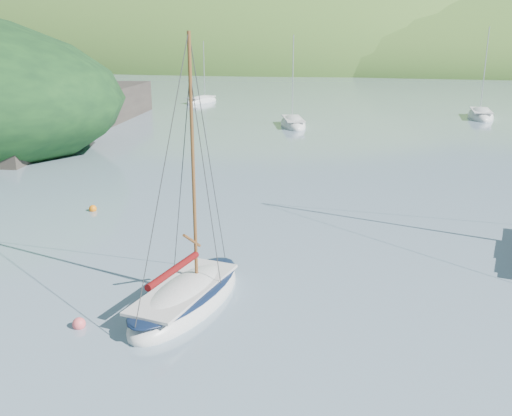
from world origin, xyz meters
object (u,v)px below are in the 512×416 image
(daysailer_white, at_px, (186,298))
(distant_sloop_a, at_px, (293,124))
(distant_sloop_b, at_px, (480,116))
(distant_sloop_c, at_px, (202,101))

(daysailer_white, height_order, distant_sloop_a, daysailer_white)
(daysailer_white, bearing_deg, distant_sloop_b, 82.19)
(distant_sloop_c, bearing_deg, distant_sloop_b, 5.60)
(distant_sloop_b, height_order, distant_sloop_c, distant_sloop_b)
(distant_sloop_a, distance_m, distant_sloop_c, 24.23)
(distant_sloop_c, bearing_deg, distant_sloop_a, -31.53)
(distant_sloop_b, distance_m, distant_sloop_c, 36.33)
(distant_sloop_a, height_order, distant_sloop_b, distant_sloop_b)
(daysailer_white, relative_size, distant_sloop_a, 1.00)
(distant_sloop_b, bearing_deg, distant_sloop_a, -149.54)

